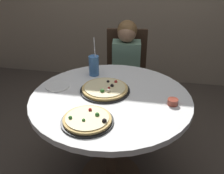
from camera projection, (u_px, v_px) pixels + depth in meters
dining_table at (111, 110)px, 1.92m from camera, size 1.12×1.12×0.75m
chair_wooden at (126, 72)px, 2.74m from camera, size 0.45×0.45×0.95m
diner_child at (125, 84)px, 2.60m from camera, size 0.30×0.42×1.08m
pizza_veggie at (105, 89)px, 1.93m from camera, size 0.36×0.36×0.05m
pizza_cheese at (87, 120)px, 1.59m from camera, size 0.31×0.31×0.05m
soda_cup at (94, 66)px, 2.14m from camera, size 0.08×0.08×0.31m
sauce_bowl at (173, 102)px, 1.77m from camera, size 0.07×0.07×0.04m
plate_small at (58, 86)px, 1.99m from camera, size 0.18×0.18×0.01m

